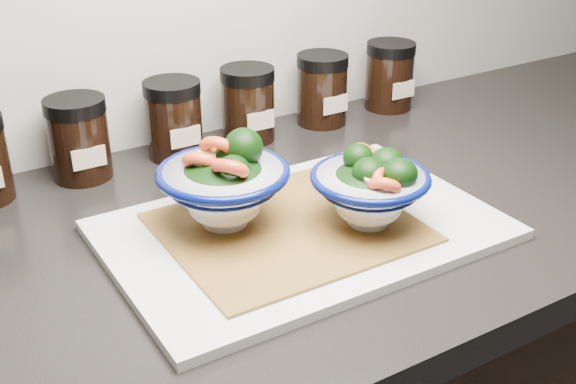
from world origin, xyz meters
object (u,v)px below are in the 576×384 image
cutting_board (302,230)px  bowl_right (371,188)px  bowl_left (225,186)px  spice_jar_b (79,138)px  spice_jar_d (248,104)px  spice_jar_c (174,119)px  spice_jar_f (390,76)px  spice_jar_e (322,89)px

cutting_board → bowl_right: 0.10m
bowl_left → bowl_right: bearing=-31.7°
spice_jar_b → spice_jar_d: same height
bowl_right → spice_jar_c: spice_jar_c is taller
spice_jar_c → spice_jar_d: same height
spice_jar_d → spice_jar_f: bearing=0.0°
spice_jar_b → spice_jar_e: bearing=0.0°
cutting_board → spice_jar_e: 0.37m
spice_jar_e → spice_jar_b: bearing=180.0°
cutting_board → spice_jar_d: bearing=73.4°
spice_jar_d → cutting_board: bearing=-106.6°
bowl_right → bowl_left: bearing=148.3°
cutting_board → spice_jar_f: bearing=39.0°
spice_jar_d → spice_jar_e: same height
cutting_board → spice_jar_f: (0.36, 0.29, 0.05)m
spice_jar_d → spice_jar_f: size_ratio=1.00×
spice_jar_c → spice_jar_f: same height
bowl_right → spice_jar_b: bearing=125.8°
spice_jar_b → spice_jar_e: 0.39m
spice_jar_d → spice_jar_f: same height
bowl_left → bowl_right: 0.17m
bowl_left → spice_jar_d: size_ratio=1.36×
bowl_left → spice_jar_d: (0.16, 0.24, -0.01)m
spice_jar_b → spice_jar_f: same height
bowl_right → spice_jar_d: (0.02, 0.33, -0.00)m
spice_jar_c → spice_jar_d: bearing=0.0°
spice_jar_b → spice_jar_c: size_ratio=1.00×
bowl_left → spice_jar_f: (0.43, 0.24, -0.01)m
bowl_left → spice_jar_c: bearing=80.3°
cutting_board → spice_jar_c: bearing=96.7°
spice_jar_d → spice_jar_e: bearing=0.0°
cutting_board → bowl_right: bearing=-31.6°
spice_jar_c → spice_jar_f: (0.39, 0.00, 0.00)m
bowl_right → spice_jar_e: spice_jar_e is taller
spice_jar_b → spice_jar_f: (0.53, 0.00, 0.00)m
cutting_board → spice_jar_f: size_ratio=3.98×
cutting_board → spice_jar_e: spice_jar_e is taller
bowl_left → spice_jar_b: bearing=111.6°
bowl_left → spice_jar_c: size_ratio=1.36×
bowl_right → spice_jar_c: 0.35m
spice_jar_d → spice_jar_f: (0.27, 0.00, 0.00)m
spice_jar_c → bowl_right: bearing=-73.0°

